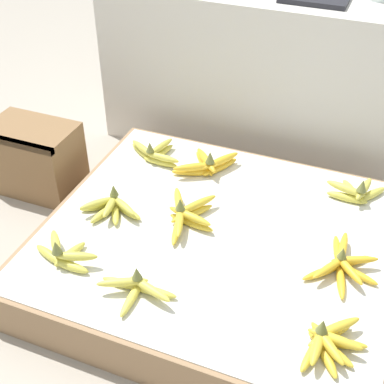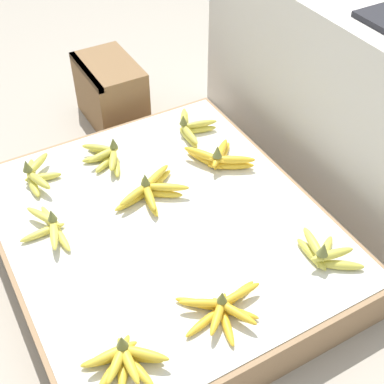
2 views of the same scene
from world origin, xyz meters
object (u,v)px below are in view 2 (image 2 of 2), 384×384
at_px(banana_bunch_back_left, 190,127).
at_px(banana_bunch_middle_right, 222,308).
at_px(banana_bunch_front_midleft, 50,227).
at_px(banana_bunch_front_left, 36,175).
at_px(banana_bunch_back_right, 324,253).
at_px(banana_bunch_middle_midleft, 151,190).
at_px(wooden_crate, 111,92).
at_px(banana_bunch_front_right, 124,360).
at_px(banana_bunch_back_midleft, 219,158).
at_px(banana_bunch_middle_left, 106,156).

bearing_deg(banana_bunch_back_left, banana_bunch_middle_right, -23.29).
bearing_deg(banana_bunch_front_midleft, banana_bunch_middle_right, 30.71).
distance_m(banana_bunch_front_left, banana_bunch_back_right, 1.01).
bearing_deg(banana_bunch_middle_midleft, banana_bunch_front_midleft, -90.98).
distance_m(wooden_crate, banana_bunch_front_right, 1.33).
distance_m(banana_bunch_back_left, banana_bunch_back_midleft, 0.22).
distance_m(banana_bunch_front_midleft, banana_bunch_back_midleft, 0.64).
xyz_separation_m(banana_bunch_middle_left, banana_bunch_back_left, (-0.00, 0.36, 0.00)).
xyz_separation_m(banana_bunch_middle_left, banana_bunch_back_right, (0.76, 0.39, 0.00)).
bearing_deg(banana_bunch_front_midleft, banana_bunch_front_right, 1.58).
bearing_deg(banana_bunch_middle_right, banana_bunch_front_midleft, -149.29).
relative_size(wooden_crate, banana_bunch_front_right, 1.61).
relative_size(banana_bunch_front_midleft, banana_bunch_front_right, 1.10).
distance_m(wooden_crate, banana_bunch_front_midleft, 0.86).
bearing_deg(wooden_crate, banana_bunch_middle_left, -24.55).
bearing_deg(wooden_crate, banana_bunch_front_midleft, -35.53).
xyz_separation_m(banana_bunch_front_midleft, banana_bunch_back_left, (-0.24, 0.65, 0.00)).
xyz_separation_m(wooden_crate, banana_bunch_back_left, (0.45, 0.15, 0.05)).
distance_m(banana_bunch_back_left, banana_bunch_back_right, 0.76).
relative_size(banana_bunch_front_right, banana_bunch_middle_midleft, 0.80).
height_order(wooden_crate, banana_bunch_back_midleft, wooden_crate).
height_order(banana_bunch_front_left, banana_bunch_middle_left, banana_bunch_front_left).
xyz_separation_m(banana_bunch_front_left, banana_bunch_back_left, (0.02, 0.61, -0.00)).
distance_m(banana_bunch_front_midleft, banana_bunch_middle_left, 0.38).
bearing_deg(banana_bunch_middle_right, wooden_crate, 171.36).
bearing_deg(banana_bunch_middle_midleft, banana_bunch_back_left, 130.37).
distance_m(banana_bunch_front_right, banana_bunch_middle_right, 0.30).
height_order(banana_bunch_front_midleft, banana_bunch_middle_left, banana_bunch_middle_left).
distance_m(banana_bunch_middle_midleft, banana_bunch_middle_right, 0.52).
bearing_deg(banana_bunch_middle_midleft, banana_bunch_back_midleft, 96.36).
bearing_deg(banana_bunch_middle_left, banana_bunch_back_right, 27.44).
relative_size(banana_bunch_middle_midleft, banana_bunch_middle_right, 1.00).
bearing_deg(banana_bunch_back_right, banana_bunch_front_right, -87.92).
bearing_deg(banana_bunch_back_midleft, banana_bunch_middle_midleft, -83.64).
distance_m(banana_bunch_front_right, banana_bunch_back_right, 0.67).
xyz_separation_m(banana_bunch_front_midleft, banana_bunch_front_right, (0.54, 0.01, 0.00)).
bearing_deg(wooden_crate, banana_bunch_back_left, 17.80).
bearing_deg(banana_bunch_back_midleft, banana_bunch_front_right, -47.93).
xyz_separation_m(banana_bunch_middle_midleft, banana_bunch_middle_right, (0.52, -0.04, -0.00)).
height_order(banana_bunch_front_midleft, banana_bunch_back_left, same).
relative_size(banana_bunch_front_right, banana_bunch_middle_left, 0.93).
bearing_deg(banana_bunch_front_midleft, banana_bunch_back_right, 52.94).
relative_size(banana_bunch_front_left, banana_bunch_back_right, 1.07).
relative_size(banana_bunch_middle_midleft, banana_bunch_back_right, 1.25).
height_order(banana_bunch_front_left, banana_bunch_front_right, banana_bunch_front_left).
distance_m(wooden_crate, banana_bunch_back_left, 0.48).
bearing_deg(banana_bunch_front_right, banana_bunch_front_midleft, -178.42).
bearing_deg(banana_bunch_front_left, banana_bunch_back_right, 39.71).
relative_size(banana_bunch_front_midleft, banana_bunch_back_right, 1.10).
bearing_deg(banana_bunch_middle_midleft, banana_bunch_back_right, 33.08).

